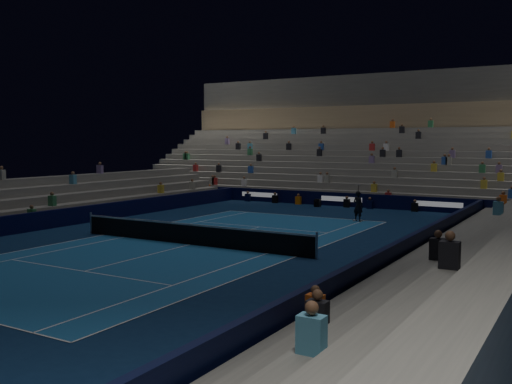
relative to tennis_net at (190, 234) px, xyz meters
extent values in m
plane|color=#0B2144|center=(0.00, 0.00, -0.50)|extent=(90.00, 90.00, 0.00)
cube|color=#1A5693|center=(0.00, 0.00, -0.50)|extent=(10.97, 23.77, 0.01)
cube|color=black|center=(0.00, 18.50, 0.00)|extent=(44.00, 0.25, 1.00)
cube|color=black|center=(9.70, 0.00, 0.00)|extent=(0.25, 37.00, 1.00)
cube|color=black|center=(-9.70, 0.00, 0.00)|extent=(0.25, 37.00, 1.00)
cube|color=slate|center=(0.00, 19.50, -0.25)|extent=(44.00, 1.00, 0.50)
cube|color=slate|center=(0.00, 20.50, 0.00)|extent=(44.00, 1.00, 1.00)
cube|color=slate|center=(0.00, 21.50, 0.25)|extent=(44.00, 1.00, 1.50)
cube|color=slate|center=(0.00, 22.50, 0.50)|extent=(44.00, 1.00, 2.00)
cube|color=slate|center=(0.00, 23.50, 0.75)|extent=(44.00, 1.00, 2.50)
cube|color=slate|center=(0.00, 24.50, 1.00)|extent=(44.00, 1.00, 3.00)
cube|color=slate|center=(0.00, 25.50, 1.25)|extent=(44.00, 1.00, 3.50)
cube|color=slate|center=(0.00, 26.50, 1.50)|extent=(44.00, 1.00, 4.00)
cube|color=slate|center=(0.00, 27.50, 1.75)|extent=(44.00, 1.00, 4.50)
cube|color=slate|center=(0.00, 28.50, 2.00)|extent=(44.00, 1.00, 5.00)
cube|color=slate|center=(0.00, 29.50, 2.25)|extent=(44.00, 1.00, 5.50)
cube|color=slate|center=(0.00, 30.50, 2.50)|extent=(44.00, 1.00, 6.00)
cube|color=#887354|center=(0.00, 31.60, 6.60)|extent=(44.00, 0.60, 2.20)
cube|color=#434240|center=(0.00, 33.00, 9.20)|extent=(44.00, 2.40, 3.00)
cube|color=#63635F|center=(10.50, 0.00, -0.25)|extent=(1.00, 37.00, 0.50)
cube|color=#63635F|center=(11.50, 0.00, 0.00)|extent=(1.00, 37.00, 1.00)
cube|color=#63635F|center=(12.50, 0.00, 0.25)|extent=(1.00, 37.00, 1.50)
cube|color=#63635F|center=(13.50, 0.00, 0.50)|extent=(1.00, 37.00, 2.00)
cube|color=slate|center=(-10.50, 0.00, -0.25)|extent=(1.00, 37.00, 0.50)
cube|color=slate|center=(-11.50, 0.00, 0.00)|extent=(1.00, 37.00, 1.00)
cube|color=slate|center=(-12.50, 0.00, 0.25)|extent=(1.00, 37.00, 1.50)
cube|color=slate|center=(-13.50, 0.00, 0.50)|extent=(1.00, 37.00, 2.00)
cylinder|color=#B2B2B7|center=(-6.40, 0.00, 0.05)|extent=(0.10, 0.10, 1.10)
cylinder|color=#B2B2B7|center=(6.40, 0.00, 0.05)|extent=(0.10, 0.10, 1.10)
cube|color=black|center=(0.00, 0.00, -0.05)|extent=(12.80, 0.03, 0.90)
cube|color=white|center=(0.00, 0.00, 0.44)|extent=(12.80, 0.04, 0.08)
imported|color=black|center=(3.88, 11.43, 0.41)|extent=(0.76, 0.60, 1.82)
cube|color=black|center=(-1.46, 17.35, -0.22)|extent=(0.48, 0.56, 0.56)
cylinder|color=black|center=(-1.46, 16.92, -0.06)|extent=(0.20, 0.37, 0.16)
camera|label=1|loc=(15.99, -21.04, 4.24)|focal=40.34mm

